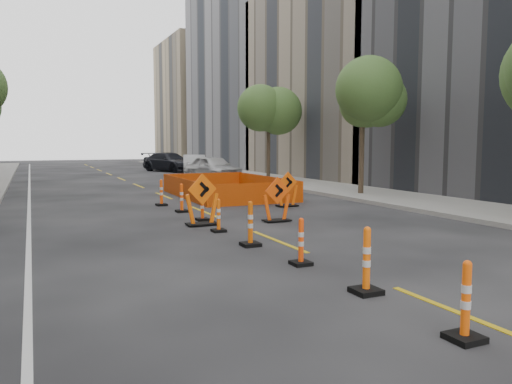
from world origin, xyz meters
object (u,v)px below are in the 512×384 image
chevron_sign_left (202,200)px  parked_car_mid (194,165)px  channelizer_2 (367,260)px  chevron_sign_center (277,199)px  channelizer_8 (161,193)px  chevron_sign_right (287,189)px  channelizer_1 (466,301)px  channelizer_7 (182,198)px  channelizer_3 (301,241)px  channelizer_6 (202,206)px  channelizer_4 (250,224)px  parked_car_near (213,168)px  parked_car_far (170,162)px  channelizer_5 (219,215)px

chevron_sign_left → parked_car_mid: (6.78, 22.53, -0.01)m
channelizer_2 → chevron_sign_center: bearing=74.5°
channelizer_2 → channelizer_8: size_ratio=1.07×
channelizer_2 → chevron_sign_right: (4.11, 10.57, 0.13)m
channelizer_1 → channelizer_7: bearing=90.1°
chevron_sign_center → channelizer_3: bearing=-114.0°
channelizer_6 → chevron_sign_right: 4.59m
chevron_sign_right → channelizer_7: bearing=174.2°
chevron_sign_right → channelizer_2: bearing=-114.6°
chevron_sign_center → channelizer_7: bearing=120.4°
channelizer_7 → chevron_sign_center: chevron_sign_center is taller
chevron_sign_center → chevron_sign_left: bearing=170.6°
channelizer_6 → parked_car_mid: 22.57m
channelizer_4 → parked_car_mid: bearing=75.6°
parked_car_mid → chevron_sign_left: bearing=-91.6°
channelizer_2 → channelizer_6: size_ratio=1.17×
parked_car_near → parked_car_mid: size_ratio=1.03×
channelizer_4 → channelizer_8: 8.61m
channelizer_2 → chevron_sign_left: (-0.33, 7.69, 0.22)m
chevron_sign_right → parked_car_far: bearing=82.4°
parked_car_far → parked_car_mid: bearing=-110.6°
channelizer_1 → channelizer_4: (-0.14, 6.45, 0.03)m
channelizer_8 → channelizer_2: bearing=-88.6°
channelizer_2 → channelizer_5: size_ratio=1.21×
channelizer_8 → chevron_sign_right: 5.01m
chevron_sign_left → chevron_sign_right: (4.44, 2.88, -0.10)m
chevron_sign_left → parked_car_near: (6.38, 17.08, 0.05)m
channelizer_6 → parked_car_far: parked_car_far is taller
parked_car_near → parked_car_far: parked_car_near is taller
channelizer_1 → parked_car_far: parked_car_far is taller
channelizer_7 → channelizer_8: channelizer_8 is taller
channelizer_8 → channelizer_1: bearing=-89.1°
parked_car_mid → parked_car_far: 5.84m
channelizer_1 → channelizer_2: size_ratio=0.92×
channelizer_7 → channelizer_8: (-0.22, 2.15, 0.00)m
channelizer_1 → chevron_sign_right: chevron_sign_right is taller
channelizer_2 → channelizer_8: bearing=91.4°
channelizer_3 → parked_car_far: size_ratio=0.17×
chevron_sign_right → parked_car_mid: bearing=79.9°
chevron_sign_left → parked_car_far: size_ratio=0.28×
channelizer_4 → chevron_sign_left: size_ratio=0.70×
channelizer_3 → channelizer_1: bearing=-90.7°
channelizer_1 → channelizer_7: (-0.02, 12.91, 0.00)m
parked_car_near → channelizer_7: bearing=-125.9°
chevron_sign_right → parked_car_far: size_ratio=0.24×
channelizer_2 → channelizer_8: (-0.32, 12.91, -0.04)m
chevron_sign_center → parked_car_mid: parked_car_mid is taller
channelizer_3 → channelizer_8: 10.76m
channelizer_4 → chevron_sign_right: bearing=55.4°
chevron_sign_left → chevron_sign_right: chevron_sign_left is taller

